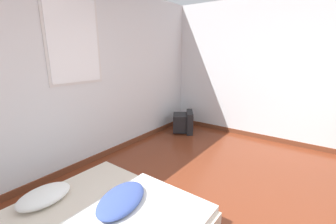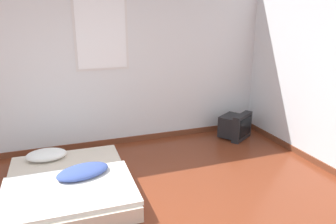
{
  "view_description": "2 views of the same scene",
  "coord_description": "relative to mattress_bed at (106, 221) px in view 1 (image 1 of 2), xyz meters",
  "views": [
    {
      "loc": [
        -1.41,
        -0.38,
        1.64
      ],
      "look_at": [
        1.08,
        1.43,
        0.82
      ],
      "focal_mm": 24.0,
      "sensor_mm": 36.0,
      "label": 1
    },
    {
      "loc": [
        -0.4,
        -2.51,
        2.06
      ],
      "look_at": [
        1.11,
        1.64,
        0.7
      ],
      "focal_mm": 35.0,
      "sensor_mm": 36.0,
      "label": 2
    }
  ],
  "objects": [
    {
      "name": "crt_tv",
      "position": [
        2.78,
        0.88,
        0.09
      ],
      "size": [
        0.61,
        0.59,
        0.44
      ],
      "color": "black",
      "rests_on": "ground_plane"
    },
    {
      "name": "mattress_bed",
      "position": [
        0.0,
        0.0,
        0.0
      ],
      "size": [
        1.43,
        1.75,
        0.32
      ],
      "color": "beige",
      "rests_on": "ground_plane"
    },
    {
      "name": "wall_right",
      "position": [
        3.35,
        -1.12,
        1.17
      ],
      "size": [
        0.08,
        7.26,
        2.6
      ],
      "color": "silver",
      "rests_on": "ground_plane"
    },
    {
      "name": "wall_back",
      "position": [
        0.34,
        1.34,
        1.18
      ],
      "size": [
        8.38,
        0.08,
        2.6
      ],
      "color": "silver",
      "rests_on": "ground_plane"
    }
  ]
}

